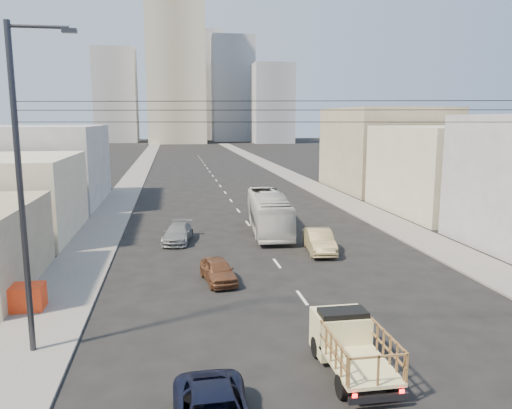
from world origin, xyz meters
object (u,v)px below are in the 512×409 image
object	(u,v)px
sedan_brown	(218,270)
crate_stack	(23,297)
sedan_tan	(319,241)
city_bus	(269,212)
sedan_grey	(178,233)
streetlamp_left	(23,184)
flatbed_pickup	(351,341)

from	to	relation	value
sedan_brown	crate_stack	world-z (taller)	sedan_brown
sedan_brown	sedan_tan	distance (m)	8.70
sedan_brown	crate_stack	xyz separation A→B (m)	(-9.15, -2.77, 0.05)
city_bus	crate_stack	xyz separation A→B (m)	(-14.18, -14.37, -0.83)
sedan_grey	crate_stack	world-z (taller)	sedan_grey
sedan_brown	sedan_tan	xyz separation A→B (m)	(7.15, 4.96, 0.11)
city_bus	sedan_grey	bearing A→B (deg)	-157.15
sedan_grey	crate_stack	bearing A→B (deg)	-110.63
sedan_brown	streetlamp_left	size ratio (longest dim) A/B	0.31
city_bus	sedan_brown	distance (m)	12.68
flatbed_pickup	crate_stack	world-z (taller)	flatbed_pickup
city_bus	sedan_grey	size ratio (longest dim) A/B	2.47
sedan_grey	flatbed_pickup	bearing A→B (deg)	-64.02
flatbed_pickup	sedan_brown	distance (m)	11.06
city_bus	sedan_grey	world-z (taller)	city_bus
streetlamp_left	crate_stack	world-z (taller)	streetlamp_left
flatbed_pickup	streetlamp_left	xyz separation A→B (m)	(-11.19, 3.29, 5.34)
city_bus	flatbed_pickup	bearing A→B (deg)	-88.85
flatbed_pickup	city_bus	distance (m)	22.08
sedan_grey	sedan_brown	bearing A→B (deg)	-67.75
flatbed_pickup	streetlamp_left	bearing A→B (deg)	163.64
flatbed_pickup	crate_stack	distance (m)	14.92
sedan_brown	flatbed_pickup	bearing A→B (deg)	-79.24
flatbed_pickup	sedan_brown	size ratio (longest dim) A/B	1.18
crate_stack	city_bus	bearing A→B (deg)	45.38
sedan_tan	sedan_grey	distance (m)	10.15
sedan_tan	sedan_grey	xyz separation A→B (m)	(-9.18, 4.33, -0.11)
sedan_grey	streetlamp_left	xyz separation A→B (m)	(-5.51, -16.44, 5.79)
sedan_grey	crate_stack	size ratio (longest dim) A/B	2.46
city_bus	streetlamp_left	bearing A→B (deg)	-119.11
flatbed_pickup	sedan_brown	bearing A→B (deg)	109.28
sedan_tan	city_bus	bearing A→B (deg)	113.61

